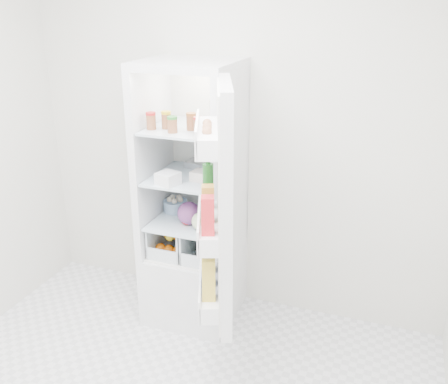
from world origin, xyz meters
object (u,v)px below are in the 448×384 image
at_px(refrigerator, 196,226).
at_px(red_cabbage, 189,213).
at_px(fridge_door, 220,212).
at_px(mushroom_bowl, 175,206).

xyz_separation_m(refrigerator, red_cabbage, (0.01, -0.14, 0.16)).
height_order(refrigerator, fridge_door, refrigerator).
relative_size(refrigerator, fridge_door, 1.38).
distance_m(red_cabbage, mushroom_bowl, 0.24).
bearing_deg(mushroom_bowl, refrigerator, -8.98).
distance_m(refrigerator, red_cabbage, 0.21).
distance_m(mushroom_bowl, fridge_door, 0.92).
bearing_deg(red_cabbage, refrigerator, 95.27).
relative_size(red_cabbage, fridge_door, 0.12).
xyz_separation_m(refrigerator, mushroom_bowl, (-0.17, 0.03, 0.12)).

